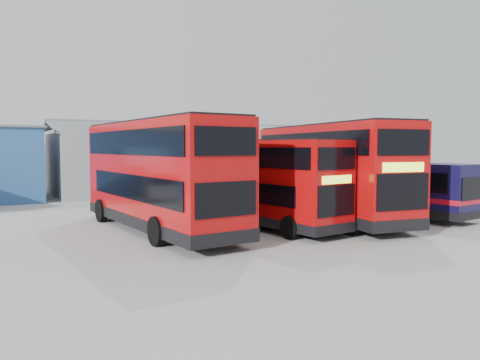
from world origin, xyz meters
The scene contains 6 objects.
ground_plane centered at (0.00, 0.00, 0.00)m, with size 120.00×120.00×0.00m, color #9C9C97.
maintenance_shed centered at (8.00, 20.00, 2.60)m, with size 30.50×12.00×5.89m.
double_decker_left centered at (-4.84, 0.63, 2.41)m, with size 3.69×11.64×4.85m.
double_decker_centre centered at (-0.14, -0.24, 2.02)m, with size 3.54×9.79×4.05m.
double_decker_right centered at (3.77, -0.42, 2.41)m, with size 4.42×11.68×4.83m.
single_decker_blue centered at (7.77, 0.01, 1.44)m, with size 3.75×10.87×2.89m.
Camera 1 is at (-11.48, -19.02, 3.70)m, focal length 35.00 mm.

